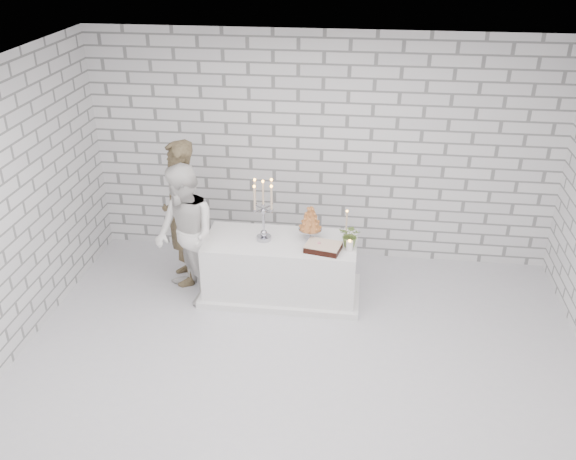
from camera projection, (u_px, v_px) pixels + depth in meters
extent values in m
cube|color=silver|center=(299.00, 369.00, 6.37)|extent=(6.00, 5.00, 0.01)
cube|color=white|center=(302.00, 79.00, 4.99)|extent=(6.00, 5.00, 0.01)
cube|color=white|center=(322.00, 150.00, 7.88)|extent=(6.00, 0.01, 3.00)
cube|color=white|center=(253.00, 450.00, 3.47)|extent=(6.00, 0.01, 3.00)
cube|color=white|center=(281.00, 268.00, 7.46)|extent=(1.80, 0.80, 0.75)
imported|color=#3A2F1D|center=(181.00, 214.00, 7.52)|extent=(0.69, 0.80, 1.86)
imported|color=white|center=(185.00, 235.00, 7.18)|extent=(1.03, 1.05, 1.71)
cube|color=black|center=(323.00, 247.00, 7.05)|extent=(0.44, 0.36, 0.08)
cylinder|color=white|center=(350.00, 246.00, 7.04)|extent=(0.10, 0.10, 0.12)
cylinder|color=beige|center=(346.00, 224.00, 7.31)|extent=(0.06, 0.06, 0.32)
imported|color=#466230|center=(351.00, 236.00, 7.09)|extent=(0.31, 0.29, 0.28)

